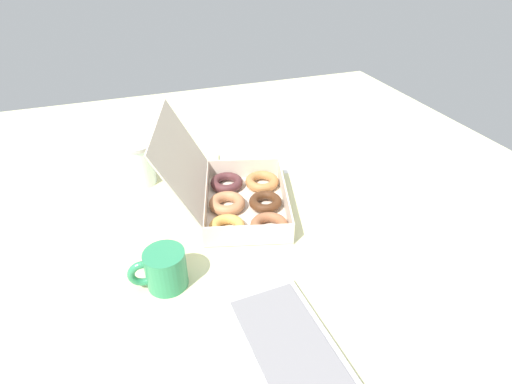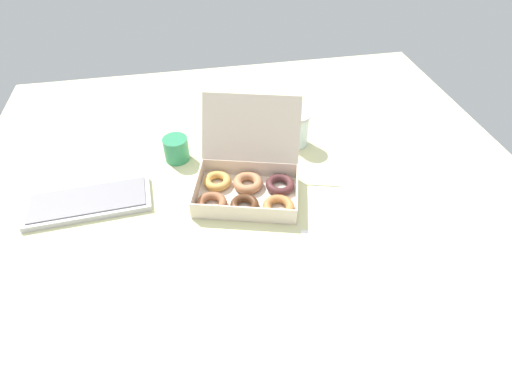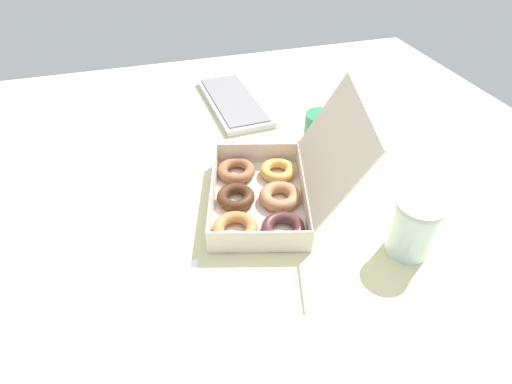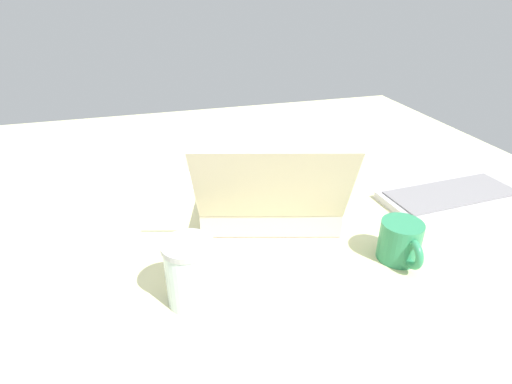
{
  "view_description": "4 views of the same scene",
  "coord_description": "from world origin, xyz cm",
  "px_view_note": "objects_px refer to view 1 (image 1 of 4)",
  "views": [
    {
      "loc": [
        -83.4,
        26.97,
        60.64
      ],
      "look_at": [
        -4.99,
        -0.58,
        5.44
      ],
      "focal_mm": 28.0,
      "sensor_mm": 36.0,
      "label": 1
    },
    {
      "loc": [
        -17.1,
        -85.2,
        84.64
      ],
      "look_at": [
        -0.96,
        -0.71,
        3.98
      ],
      "focal_mm": 28.0,
      "sensor_mm": 36.0,
      "label": 2
    },
    {
      "loc": [
        61.11,
        -18.0,
        59.75
      ],
      "look_at": [
        -4.03,
        1.27,
        2.69
      ],
      "focal_mm": 28.0,
      "sensor_mm": 36.0,
      "label": 3
    },
    {
      "loc": [
        22.07,
        79.81,
        49.87
      ],
      "look_at": [
        -0.54,
        0.01,
        5.63
      ],
      "focal_mm": 28.0,
      "sensor_mm": 36.0,
      "label": 4
    }
  ],
  "objects_px": {
    "donut_box": "(238,197)",
    "keyboard": "(301,370)",
    "glass_jar": "(139,163)",
    "coffee_mug": "(164,269)"
  },
  "relations": [
    {
      "from": "donut_box",
      "to": "keyboard",
      "type": "bearing_deg",
      "value": 175.1
    },
    {
      "from": "glass_jar",
      "to": "donut_box",
      "type": "bearing_deg",
      "value": -133.5
    },
    {
      "from": "coffee_mug",
      "to": "glass_jar",
      "type": "height_order",
      "value": "glass_jar"
    },
    {
      "from": "donut_box",
      "to": "keyboard",
      "type": "distance_m",
      "value": 0.48
    },
    {
      "from": "donut_box",
      "to": "keyboard",
      "type": "relative_size",
      "value": 1.01
    },
    {
      "from": "donut_box",
      "to": "glass_jar",
      "type": "bearing_deg",
      "value": 46.5
    },
    {
      "from": "donut_box",
      "to": "coffee_mug",
      "type": "height_order",
      "value": "donut_box"
    },
    {
      "from": "coffee_mug",
      "to": "glass_jar",
      "type": "distance_m",
      "value": 0.42
    },
    {
      "from": "glass_jar",
      "to": "coffee_mug",
      "type": "bearing_deg",
      "value": -179.32
    },
    {
      "from": "keyboard",
      "to": "glass_jar",
      "type": "bearing_deg",
      "value": 14.81
    }
  ]
}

